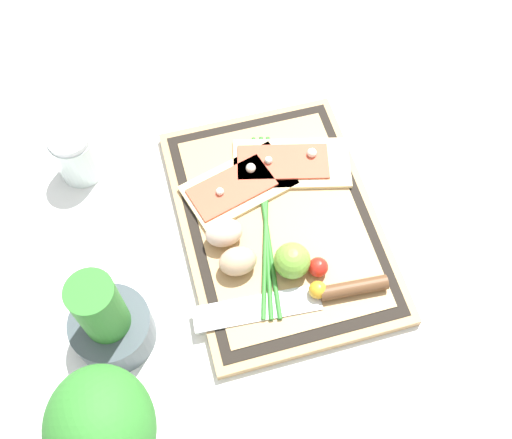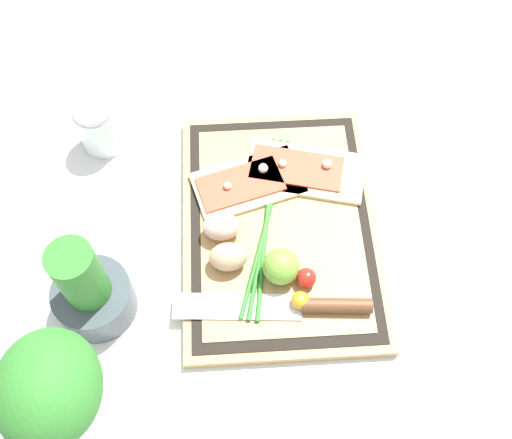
# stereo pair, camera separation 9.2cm
# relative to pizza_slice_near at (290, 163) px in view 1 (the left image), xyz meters

# --- Properties ---
(ground_plane) EXTENTS (6.00, 6.00, 0.00)m
(ground_plane) POSITION_rel_pizza_slice_near_xyz_m (-0.09, 0.05, -0.03)
(ground_plane) COLOR silver
(cutting_board) EXTENTS (0.43, 0.30, 0.02)m
(cutting_board) POSITION_rel_pizza_slice_near_xyz_m (-0.09, 0.05, -0.02)
(cutting_board) COLOR tan
(cutting_board) RESTS_ON ground_plane
(pizza_slice_near) EXTENTS (0.14, 0.21, 0.02)m
(pizza_slice_near) POSITION_rel_pizza_slice_near_xyz_m (0.00, 0.00, 0.00)
(pizza_slice_near) COLOR beige
(pizza_slice_near) RESTS_ON cutting_board
(pizza_slice_far) EXTENTS (0.14, 0.19, 0.02)m
(pizza_slice_far) POSITION_rel_pizza_slice_near_xyz_m (-0.02, 0.09, 0.00)
(pizza_slice_far) COLOR beige
(pizza_slice_far) RESTS_ON cutting_board
(knife) EXTENTS (0.05, 0.29, 0.02)m
(knife) POSITION_rel_pizza_slice_near_xyz_m (-0.23, 0.02, 0.00)
(knife) COLOR silver
(knife) RESTS_ON cutting_board
(egg_brown) EXTENTS (0.04, 0.06, 0.04)m
(egg_brown) POSITION_rel_pizza_slice_near_xyz_m (-0.16, 0.13, 0.02)
(egg_brown) COLOR tan
(egg_brown) RESTS_ON cutting_board
(egg_pink) EXTENTS (0.04, 0.06, 0.04)m
(egg_pink) POSITION_rel_pizza_slice_near_xyz_m (-0.11, 0.14, 0.02)
(egg_pink) COLOR beige
(egg_pink) RESTS_ON cutting_board
(lime) EXTENTS (0.05, 0.05, 0.05)m
(lime) POSITION_rel_pizza_slice_near_xyz_m (-0.18, 0.05, 0.02)
(lime) COLOR #70A838
(lime) RESTS_ON cutting_board
(cherry_tomato_red) EXTENTS (0.03, 0.03, 0.03)m
(cherry_tomato_red) POSITION_rel_pizza_slice_near_xyz_m (-0.19, 0.02, 0.01)
(cherry_tomato_red) COLOR red
(cherry_tomato_red) RESTS_ON cutting_board
(cherry_tomato_yellow) EXTENTS (0.03, 0.03, 0.03)m
(cherry_tomato_yellow) POSITION_rel_pizza_slice_near_xyz_m (-0.23, 0.03, 0.01)
(cherry_tomato_yellow) COLOR gold
(cherry_tomato_yellow) RESTS_ON cutting_board
(scallion_bunch) EXTENTS (0.32, 0.10, 0.01)m
(scallion_bunch) POSITION_rel_pizza_slice_near_xyz_m (-0.09, 0.07, -0.00)
(scallion_bunch) COLOR #2D7528
(scallion_bunch) RESTS_ON cutting_board
(herb_pot) EXTENTS (0.11, 0.11, 0.18)m
(herb_pot) POSITION_rel_pizza_slice_near_xyz_m (-0.21, 0.32, 0.04)
(herb_pot) COLOR #3D474C
(herb_pot) RESTS_ON ground_plane
(sauce_jar) EXTENTS (0.07, 0.07, 0.10)m
(sauce_jar) POSITION_rel_pizza_slice_near_xyz_m (0.09, 0.33, 0.02)
(sauce_jar) COLOR silver
(sauce_jar) RESTS_ON ground_plane
(herb_glass) EXTENTS (0.14, 0.12, 0.22)m
(herb_glass) POSITION_rel_pizza_slice_near_xyz_m (-0.36, 0.33, 0.10)
(herb_glass) COLOR silver
(herb_glass) RESTS_ON ground_plane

